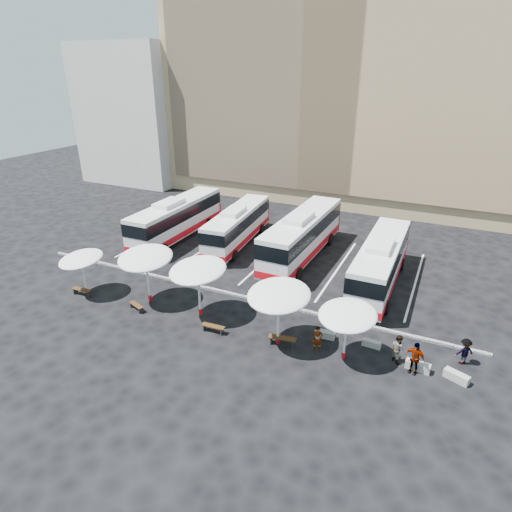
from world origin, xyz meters
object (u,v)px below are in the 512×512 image
at_px(sunshade_2, 198,270).
at_px(conc_bench_0, 325,334).
at_px(passenger_3, 464,351).
at_px(bus_1, 238,225).
at_px(bus_0, 177,218).
at_px(bus_2, 302,234).
at_px(wood_bench_2, 213,327).
at_px(conc_bench_2, 418,366).
at_px(sunshade_4, 348,315).
at_px(wood_bench_0, 82,291).
at_px(passenger_2, 414,358).
at_px(sunshade_0, 81,259).
at_px(sunshade_1, 145,258).
at_px(wood_bench_1, 136,306).
at_px(conc_bench_1, 372,344).
at_px(bus_3, 380,262).
at_px(passenger_0, 318,339).
at_px(wood_bench_3, 282,339).
at_px(passenger_1, 398,348).
at_px(conc_bench_3, 456,377).
at_px(sunshade_3, 279,295).

bearing_deg(sunshade_2, conc_bench_0, 6.89).
bearing_deg(passenger_3, bus_1, -59.67).
xyz_separation_m(bus_0, sunshade_2, (9.43, -11.07, 1.28)).
distance_m(bus_2, conc_bench_0, 12.16).
distance_m(wood_bench_2, conc_bench_2, 11.94).
xyz_separation_m(sunshade_4, wood_bench_0, (-18.87, -0.84, -2.46)).
bearing_deg(wood_bench_2, passenger_2, 6.10).
bearing_deg(sunshade_0, sunshade_1, 12.98).
height_order(wood_bench_1, conc_bench_1, wood_bench_1).
xyz_separation_m(bus_0, sunshade_1, (5.24, -10.98, 1.29)).
xyz_separation_m(bus_3, sunshade_2, (-9.81, -9.29, 1.32)).
bearing_deg(bus_1, sunshade_0, -117.73).
bearing_deg(bus_2, wood_bench_0, -131.19).
bearing_deg(passenger_0, sunshade_2, 153.94).
relative_size(sunshade_0, wood_bench_3, 2.41).
bearing_deg(sunshade_2, passenger_1, 2.28).
relative_size(bus_0, sunshade_0, 3.01).
height_order(bus_1, conc_bench_1, bus_1).
height_order(bus_0, wood_bench_3, bus_0).
xyz_separation_m(bus_3, passenger_1, (2.68, -8.79, -1.10)).
bearing_deg(wood_bench_0, conc_bench_0, 7.68).
relative_size(wood_bench_0, conc_bench_3, 1.20).
bearing_deg(passenger_1, wood_bench_2, 55.07).
distance_m(wood_bench_1, wood_bench_3, 10.38).
relative_size(wood_bench_0, passenger_3, 0.97).
relative_size(sunshade_4, conc_bench_0, 3.18).
height_order(wood_bench_0, wood_bench_1, wood_bench_0).
distance_m(sunshade_3, passenger_0, 3.38).
xyz_separation_m(bus_0, passenger_3, (25.24, -9.20, -1.20)).
xyz_separation_m(bus_0, conc_bench_3, (25.00, -10.90, -1.75)).
xyz_separation_m(bus_1, sunshade_2, (3.55, -12.21, 1.45)).
height_order(sunshade_4, wood_bench_3, sunshade_4).
height_order(wood_bench_1, wood_bench_3, wood_bench_3).
xyz_separation_m(sunshade_0, sunshade_3, (14.85, 0.26, 0.52)).
bearing_deg(conc_bench_0, wood_bench_3, -139.16).
distance_m(sunshade_1, wood_bench_3, 10.78).
relative_size(sunshade_1, passenger_3, 2.74).
distance_m(bus_3, sunshade_0, 21.46).
relative_size(wood_bench_1, conc_bench_3, 1.08).
relative_size(bus_3, wood_bench_2, 7.97).
height_order(conc_bench_3, passenger_0, passenger_0).
distance_m(bus_3, conc_bench_3, 10.91).
bearing_deg(wood_bench_0, bus_2, 47.55).
bearing_deg(passenger_1, bus_2, -4.41).
distance_m(conc_bench_0, conc_bench_3, 7.39).
height_order(bus_0, conc_bench_2, bus_0).
bearing_deg(passenger_0, wood_bench_1, 161.16).
distance_m(conc_bench_3, passenger_3, 1.80).
bearing_deg(sunshade_1, bus_2, 58.81).
xyz_separation_m(bus_2, conc_bench_3, (12.70, -11.58, -1.86)).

